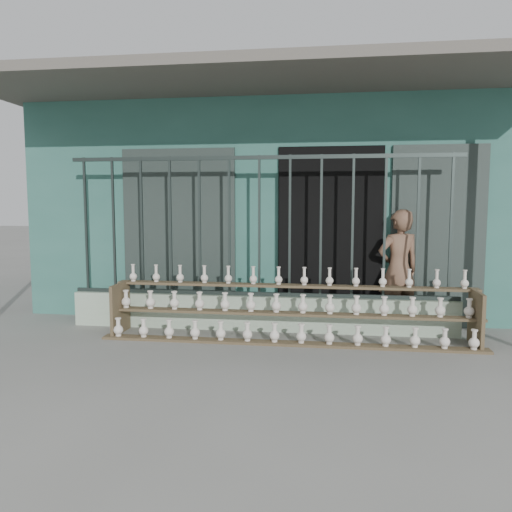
# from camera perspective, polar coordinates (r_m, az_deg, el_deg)

# --- Properties ---
(ground) EXTENTS (60.00, 60.00, 0.00)m
(ground) POSITION_cam_1_polar(r_m,az_deg,el_deg) (5.35, -1.51, -11.84)
(ground) COLOR slate
(workshop_building) EXTENTS (7.40, 6.60, 3.21)m
(workshop_building) POSITION_cam_1_polar(r_m,az_deg,el_deg) (9.29, 2.79, 5.85)
(workshop_building) COLOR #30655A
(workshop_building) RESTS_ON ground
(parapet_wall) EXTENTS (5.00, 0.20, 0.45)m
(parapet_wall) POSITION_cam_1_polar(r_m,az_deg,el_deg) (6.53, 0.37, -6.51)
(parapet_wall) COLOR #A7BFA4
(parapet_wall) RESTS_ON ground
(security_fence) EXTENTS (5.00, 0.04, 1.80)m
(security_fence) POSITION_cam_1_polar(r_m,az_deg,el_deg) (6.38, 0.37, 3.39)
(security_fence) COLOR #283330
(security_fence) RESTS_ON parapet_wall
(shelf_rack) EXTENTS (4.50, 0.68, 0.85)m
(shelf_rack) POSITION_cam_1_polar(r_m,az_deg,el_deg) (6.06, 3.84, -6.17)
(shelf_rack) COLOR brown
(shelf_rack) RESTS_ON ground
(elderly_woman) EXTENTS (0.67, 0.55, 1.57)m
(elderly_woman) POSITION_cam_1_polar(r_m,az_deg,el_deg) (6.75, 15.97, -1.51)
(elderly_woman) COLOR brown
(elderly_woman) RESTS_ON ground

